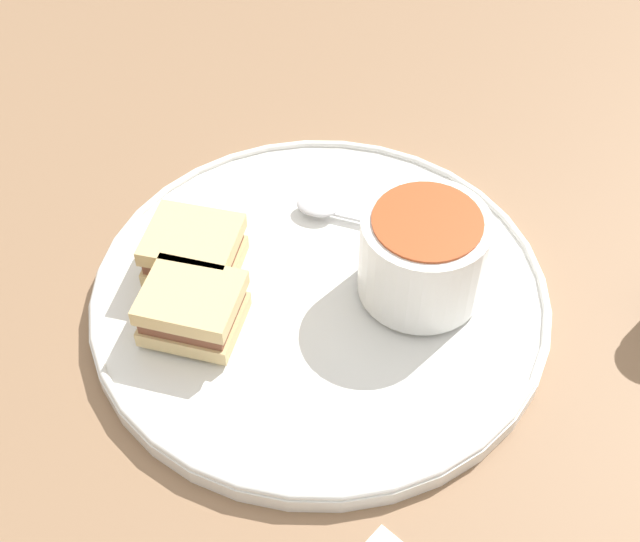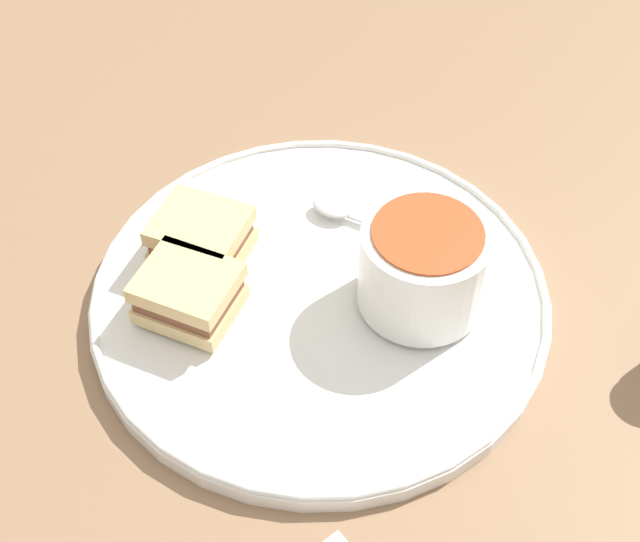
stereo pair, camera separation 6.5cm
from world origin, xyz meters
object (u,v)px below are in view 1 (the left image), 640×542
at_px(spoon, 329,209).
at_px(sandwich_half_far, 193,308).
at_px(soup_bowl, 423,254).
at_px(sandwich_half_near, 194,250).

relative_size(spoon, sandwich_half_far, 1.23).
distance_m(soup_bowl, spoon, 0.11).
height_order(spoon, sandwich_half_far, sandwich_half_far).
bearing_deg(sandwich_half_near, spoon, -8.33).
xyz_separation_m(soup_bowl, sandwich_half_near, (-0.12, 0.12, -0.02)).
relative_size(sandwich_half_near, sandwich_half_far, 1.00).
xyz_separation_m(soup_bowl, sandwich_half_far, (-0.15, 0.07, -0.02)).
height_order(soup_bowl, sandwich_half_far, soup_bowl).
bearing_deg(sandwich_half_near, sandwich_half_far, -123.90).
xyz_separation_m(spoon, sandwich_half_near, (-0.12, 0.02, 0.02)).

